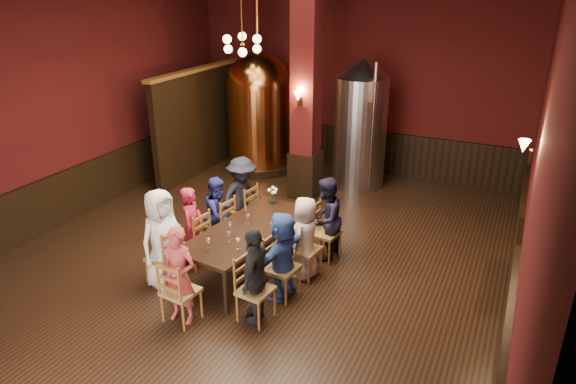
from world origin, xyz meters
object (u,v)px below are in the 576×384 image
at_px(dining_table, 248,231).
at_px(person_1, 193,227).
at_px(copper_kettle, 259,110).
at_px(rose_vase, 272,193).
at_px(person_2, 219,213).
at_px(person_0, 162,238).
at_px(steel_vessel, 360,124).

height_order(dining_table, person_1, person_1).
bearing_deg(copper_kettle, rose_vase, -58.50).
bearing_deg(person_2, rose_vase, -51.70).
bearing_deg(person_0, person_2, 4.67).
bearing_deg(person_1, person_2, -20.01).
xyz_separation_m(dining_table, steel_vessel, (0.38, 4.35, 0.72)).
relative_size(dining_table, copper_kettle, 0.62).
relative_size(person_0, person_2, 1.18).
bearing_deg(person_2, steel_vessel, -18.00).
height_order(person_1, copper_kettle, copper_kettle).
bearing_deg(steel_vessel, person_2, -106.90).
distance_m(dining_table, person_2, 0.91).
distance_m(person_2, rose_vase, 0.98).
distance_m(person_1, person_2, 0.66).
height_order(dining_table, person_2, person_2).
xyz_separation_m(copper_kettle, steel_vessel, (2.51, -0.00, -0.05)).
relative_size(person_0, person_1, 1.14).
bearing_deg(person_2, copper_kettle, 17.50).
bearing_deg(dining_table, person_2, 158.78).
bearing_deg(person_2, dining_table, -118.72).
distance_m(dining_table, copper_kettle, 4.91).
relative_size(person_2, steel_vessel, 0.47).
height_order(person_0, person_2, person_0).
bearing_deg(person_1, person_0, 159.99).
xyz_separation_m(dining_table, person_1, (-0.88, -0.23, -0.01)).
bearing_deg(copper_kettle, dining_table, -63.92).
height_order(person_1, rose_vase, person_1).
distance_m(person_2, steel_vessel, 4.17).
height_order(person_0, steel_vessel, steel_vessel).
height_order(steel_vessel, rose_vase, steel_vessel).
xyz_separation_m(person_0, steel_vessel, (1.34, 5.25, 0.63)).
xyz_separation_m(person_0, rose_vase, (0.87, 1.91, 0.17)).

